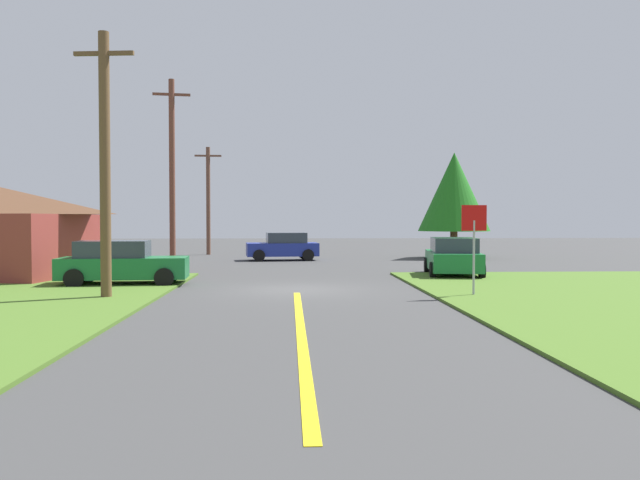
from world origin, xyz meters
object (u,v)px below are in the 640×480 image
object	(u,v)px
car_approaching_junction	(283,247)
oak_tree_left	(454,192)
utility_pole_near	(105,163)
car_on_crossroad	(453,257)
utility_pole_mid	(172,171)
parked_car_near_building	(121,263)
stop_sign	(474,232)
utility_pole_far	(208,199)

from	to	relation	value
car_approaching_junction	oak_tree_left	bearing A→B (deg)	-177.82
utility_pole_near	car_on_crossroad	bearing A→B (deg)	30.63
car_on_crossroad	utility_pole_mid	distance (m)	14.10
parked_car_near_building	oak_tree_left	size ratio (longest dim) A/B	0.70
utility_pole_mid	stop_sign	bearing A→B (deg)	-47.10
utility_pole_far	oak_tree_left	bearing A→B (deg)	-16.80
stop_sign	car_on_crossroad	world-z (taller)	stop_sign
stop_sign	car_approaching_junction	size ratio (longest dim) A/B	0.65
stop_sign	utility_pole_mid	xyz separation A→B (m)	(-11.36, 12.23, 2.73)
car_approaching_junction	car_on_crossroad	bearing A→B (deg)	117.54
parked_car_near_building	utility_pole_mid	xyz separation A→B (m)	(0.36, 8.22, 3.93)
car_approaching_junction	utility_pole_mid	xyz separation A→B (m)	(-5.35, -5.89, 3.93)
car_on_crossroad	car_approaching_junction	distance (m)	13.00
utility_pole_mid	car_approaching_junction	bearing A→B (deg)	47.73
parked_car_near_building	utility_pole_far	distance (m)	20.66
stop_sign	parked_car_near_building	bearing A→B (deg)	-22.26
car_on_crossroad	car_approaching_junction	bearing A→B (deg)	41.94
oak_tree_left	car_on_crossroad	bearing A→B (deg)	-104.75
stop_sign	utility_pole_far	xyz separation A→B (m)	(-11.15, 24.45, 1.78)
utility_pole_near	oak_tree_left	bearing A→B (deg)	51.56
utility_pole_near	oak_tree_left	distance (m)	25.17
parked_car_near_building	utility_pole_far	world-z (taller)	utility_pole_far
car_on_crossroad	car_approaching_junction	world-z (taller)	same
parked_car_near_building	car_approaching_junction	size ratio (longest dim) A/B	1.06
car_on_crossroad	utility_pole_far	xyz separation A→B (m)	(-12.42, 17.11, 2.98)
car_approaching_junction	utility_pole_far	distance (m)	8.69
parked_car_near_building	utility_pole_near	distance (m)	5.20
car_on_crossroad	utility_pole_mid	size ratio (longest dim) A/B	0.51
car_approaching_junction	utility_pole_mid	size ratio (longest dim) A/B	0.47
stop_sign	car_on_crossroad	distance (m)	7.54
utility_pole_near	stop_sign	bearing A→B (deg)	-0.02
utility_pole_far	utility_pole_mid	bearing A→B (deg)	-90.97
stop_sign	utility_pole_far	distance (m)	26.93
stop_sign	parked_car_near_building	size ratio (longest dim) A/B	0.61
utility_pole_mid	utility_pole_far	size ratio (longest dim) A/B	1.26
parked_car_near_building	car_approaching_junction	distance (m)	15.22
utility_pole_far	oak_tree_left	world-z (taller)	utility_pole_far
stop_sign	oak_tree_left	xyz separation A→B (m)	(4.52, 19.72, 2.09)
utility_pole_near	utility_pole_mid	bearing A→B (deg)	91.13
parked_car_near_building	utility_pole_mid	distance (m)	9.11
car_on_crossroad	parked_car_near_building	bearing A→B (deg)	112.31
parked_car_near_building	utility_pole_far	bearing A→B (deg)	84.83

